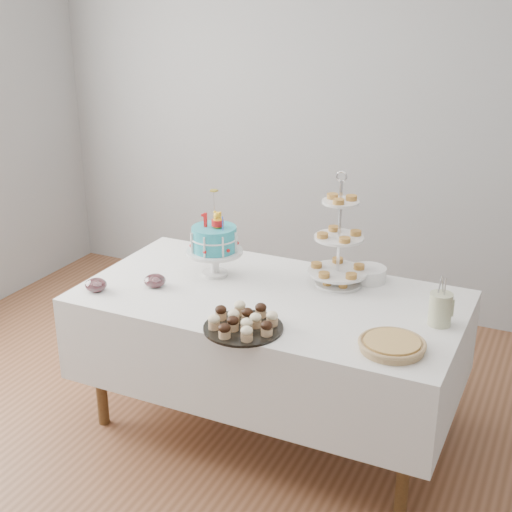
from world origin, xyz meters
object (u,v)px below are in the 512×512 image
at_px(tiered_stand, 339,238).
at_px(jam_bowl_a, 96,285).
at_px(utensil_pitcher, 440,308).
at_px(birthday_cake, 215,253).
at_px(pastry_plate, 338,281).
at_px(cupcake_tray, 243,321).
at_px(plate_stack, 368,274).
at_px(table, 270,335).
at_px(pie, 392,345).
at_px(jam_bowl_b, 155,281).

relative_size(tiered_stand, jam_bowl_a, 5.45).
bearing_deg(jam_bowl_a, utensil_pitcher, 12.33).
height_order(birthday_cake, pastry_plate, birthday_cake).
xyz_separation_m(cupcake_tray, plate_stack, (0.35, 0.79, -0.00)).
xyz_separation_m(table, birthday_cake, (-0.38, 0.11, 0.35)).
bearing_deg(birthday_cake, table, -21.37).
bearing_deg(cupcake_tray, pie, 8.14).
height_order(table, pastry_plate, pastry_plate).
relative_size(jam_bowl_a, jam_bowl_b, 0.99).
height_order(table, plate_stack, plate_stack).
height_order(birthday_cake, utensil_pitcher, birthday_cake).
relative_size(plate_stack, jam_bowl_a, 1.69).
xyz_separation_m(table, utensil_pitcher, (0.84, 0.03, 0.31)).
relative_size(pastry_plate, jam_bowl_a, 2.24).
bearing_deg(jam_bowl_b, pastry_plate, 27.21).
xyz_separation_m(tiered_stand, plate_stack, (0.14, 0.11, -0.22)).
relative_size(birthday_cake, pie, 1.58).
bearing_deg(jam_bowl_a, jam_bowl_b, 35.86).
relative_size(table, tiered_stand, 3.17).
distance_m(cupcake_tray, tiered_stand, 0.74).
xyz_separation_m(table, tiered_stand, (0.26, 0.28, 0.48)).
height_order(cupcake_tray, plate_stack, cupcake_tray).
height_order(cupcake_tray, utensil_pitcher, utensil_pitcher).
height_order(birthday_cake, plate_stack, birthday_cake).
distance_m(tiered_stand, jam_bowl_a, 1.27).
xyz_separation_m(table, pie, (0.71, -0.30, 0.25)).
bearing_deg(birthday_cake, tiered_stand, 10.53).
bearing_deg(birthday_cake, jam_bowl_a, -139.73).
bearing_deg(plate_stack, table, -135.01).
bearing_deg(pie, utensil_pitcher, 68.36).
distance_m(pastry_plate, utensil_pitcher, 0.63).
height_order(tiered_stand, plate_stack, tiered_stand).
relative_size(pie, pastry_plate, 1.18).
distance_m(table, pie, 0.81).
bearing_deg(birthday_cake, pie, -25.29).
bearing_deg(utensil_pitcher, pie, -119.55).
bearing_deg(jam_bowl_b, jam_bowl_a, -144.14).
distance_m(tiered_stand, pastry_plate, 0.24).
bearing_deg(tiered_stand, table, -132.13).
bearing_deg(pastry_plate, birthday_cake, -165.44).
bearing_deg(table, birthday_cake, 163.07).
bearing_deg(pie, table, 157.14).
relative_size(pastry_plate, utensil_pitcher, 1.05).
height_order(table, jam_bowl_a, jam_bowl_a).
distance_m(jam_bowl_b, utensil_pitcher, 1.44).
xyz_separation_m(plate_stack, utensil_pitcher, (0.45, -0.36, 0.05)).
relative_size(birthday_cake, pastry_plate, 1.87).
bearing_deg(pastry_plate, table, -133.19).
bearing_deg(pie, tiered_stand, 127.72).
relative_size(table, jam_bowl_a, 17.28).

